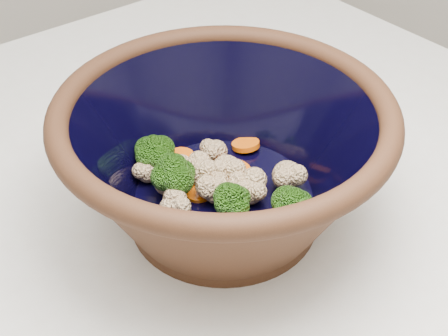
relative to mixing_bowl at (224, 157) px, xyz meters
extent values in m
cylinder|color=black|center=(0.00, 0.00, -0.08)|extent=(0.20, 0.20, 0.01)
torus|color=black|center=(0.00, 0.00, 0.05)|extent=(0.33, 0.33, 0.02)
cylinder|color=black|center=(0.00, 0.00, -0.05)|extent=(0.19, 0.19, 0.00)
cylinder|color=#608442|center=(-0.04, 0.03, -0.04)|extent=(0.01, 0.01, 0.02)
ellipsoid|color=#306613|center=(-0.04, 0.03, -0.01)|extent=(0.05, 0.05, 0.04)
cylinder|color=#608442|center=(-0.04, 0.07, -0.04)|extent=(0.01, 0.01, 0.02)
ellipsoid|color=#306613|center=(-0.04, 0.07, -0.02)|extent=(0.04, 0.04, 0.03)
cylinder|color=#608442|center=(0.02, -0.08, -0.04)|extent=(0.01, 0.01, 0.02)
ellipsoid|color=#306613|center=(0.02, -0.08, -0.02)|extent=(0.04, 0.04, 0.04)
cylinder|color=#608442|center=(-0.02, -0.04, -0.04)|extent=(0.01, 0.01, 0.02)
ellipsoid|color=#306613|center=(-0.02, -0.04, -0.02)|extent=(0.04, 0.04, 0.03)
sphere|color=beige|center=(-0.01, 0.03, -0.03)|extent=(0.03, 0.03, 0.03)
sphere|color=beige|center=(-0.05, 0.04, -0.04)|extent=(0.03, 0.03, 0.03)
sphere|color=beige|center=(0.03, 0.05, -0.04)|extent=(0.03, 0.03, 0.03)
sphere|color=beige|center=(-0.04, 0.04, -0.03)|extent=(0.03, 0.03, 0.03)
sphere|color=beige|center=(-0.06, 0.00, -0.04)|extent=(0.03, 0.03, 0.03)
sphere|color=beige|center=(-0.05, 0.07, -0.04)|extent=(0.03, 0.03, 0.03)
sphere|color=beige|center=(0.01, 0.01, -0.03)|extent=(0.03, 0.03, 0.03)
sphere|color=beige|center=(-0.01, 0.00, -0.03)|extent=(0.03, 0.03, 0.03)
sphere|color=beige|center=(0.06, -0.03, -0.03)|extent=(0.03, 0.03, 0.03)
sphere|color=beige|center=(0.00, -0.02, -0.04)|extent=(0.03, 0.03, 0.03)
sphere|color=beige|center=(0.01, -0.03, -0.03)|extent=(0.03, 0.03, 0.03)
cylinder|color=#D95F09|center=(-0.02, 0.02, -0.04)|extent=(0.03, 0.03, 0.01)
cylinder|color=#D95F09|center=(0.00, 0.07, -0.04)|extent=(0.03, 0.03, 0.01)
cylinder|color=#D95F09|center=(0.07, 0.05, -0.04)|extent=(0.03, 0.03, 0.01)
cylinder|color=#D95F09|center=(-0.01, -0.07, -0.04)|extent=(0.03, 0.03, 0.01)
cylinder|color=#D95F09|center=(0.03, 0.02, -0.04)|extent=(0.03, 0.03, 0.01)
cylinder|color=#D95F09|center=(-0.01, 0.00, -0.04)|extent=(0.03, 0.03, 0.01)
camera|label=1|loc=(-0.31, -0.38, 0.38)|focal=50.00mm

